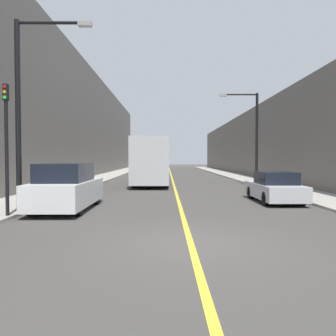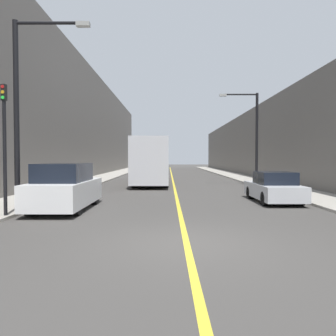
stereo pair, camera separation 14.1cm
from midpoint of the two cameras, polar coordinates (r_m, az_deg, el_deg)
ground_plane at (r=8.20m, az=3.83°, el=-12.89°), size 200.00×200.00×0.00m
sidewalk_left at (r=38.56m, az=-9.96°, el=-1.30°), size 2.86×72.00×0.11m
sidewalk_right at (r=38.76m, az=11.66°, el=-1.29°), size 2.86×72.00×0.11m
building_row_left at (r=39.45m, az=-14.96°, el=7.29°), size 4.00×72.00×11.87m
building_row_right at (r=39.58m, az=16.58°, el=4.08°), size 4.00×72.00×7.49m
road_center_line at (r=37.98m, az=0.88°, el=-1.39°), size 0.16×72.00×0.01m
bus at (r=26.18m, az=-2.50°, el=1.28°), size 2.59×10.60×3.51m
parked_suv_left at (r=13.74m, az=-17.07°, el=-3.39°), size 1.94×4.71×1.86m
car_right_near at (r=16.25m, az=18.24°, el=-3.37°), size 1.79×4.20×1.44m
street_lamp_left at (r=13.55m, az=-23.46°, el=10.66°), size 2.87×0.24×7.07m
street_lamp_right at (r=25.13m, az=14.82°, el=6.17°), size 2.87×0.24×6.76m
traffic_light at (r=12.45m, az=-26.19°, el=3.67°), size 0.16×0.18×4.46m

